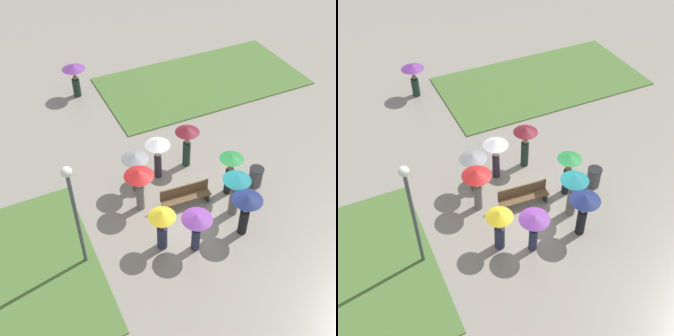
{
  "view_description": "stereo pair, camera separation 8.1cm",
  "coord_description": "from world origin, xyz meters",
  "views": [
    {
      "loc": [
        -5.51,
        -9.13,
        11.96
      ],
      "look_at": [
        -0.38,
        1.62,
        1.02
      ],
      "focal_mm": 45.0,
      "sensor_mm": 36.0,
      "label": 1
    },
    {
      "loc": [
        -5.44,
        -9.16,
        11.96
      ],
      "look_at": [
        -0.38,
        1.62,
        1.02
      ],
      "focal_mm": 45.0,
      "sensor_mm": 36.0,
      "label": 2
    }
  ],
  "objects": [
    {
      "name": "ground_plane",
      "position": [
        0.0,
        0.0,
        0.0
      ],
      "size": [
        90.0,
        90.0,
        0.0
      ],
      "primitive_type": "plane",
      "color": "gray"
    },
    {
      "name": "lawn_patch_far",
      "position": [
        4.72,
        8.09,
        0.03
      ],
      "size": [
        10.74,
        5.6,
        0.06
      ],
      "color": "#4C7033",
      "rests_on": "ground_plane"
    },
    {
      "name": "park_bench",
      "position": [
        -0.2,
        0.5,
        0.48
      ],
      "size": [
        1.97,
        0.57,
        0.9
      ],
      "rotation": [
        0.0,
        0.0,
        -0.08
      ],
      "color": "brown",
      "rests_on": "ground_plane"
    },
    {
      "name": "lamp_post",
      "position": [
        -4.41,
        -0.38,
        2.76
      ],
      "size": [
        0.32,
        0.32,
        4.29
      ],
      "color": "#474C51",
      "rests_on": "ground_plane"
    },
    {
      "name": "trash_bin",
      "position": [
        2.81,
        0.25,
        0.43
      ],
      "size": [
        0.58,
        0.58,
        0.85
      ],
      "color": "#4C4C51",
      "rests_on": "ground_plane"
    },
    {
      "name": "crowd_person_white",
      "position": [
        -0.48,
        2.37,
        1.43
      ],
      "size": [
        0.99,
        0.99,
        1.9
      ],
      "rotation": [
        0.0,
        0.0,
        4.31
      ],
      "color": "#2D2333",
      "rests_on": "ground_plane"
    },
    {
      "name": "crowd_person_purple",
      "position": [
        -0.83,
        -1.49,
        1.27
      ],
      "size": [
        1.04,
        1.04,
        1.72
      ],
      "rotation": [
        0.0,
        0.0,
        1.69
      ],
      "color": "#282D47",
      "rests_on": "ground_plane"
    },
    {
      "name": "crowd_person_green",
      "position": [
        1.61,
        0.36,
        1.28
      ],
      "size": [
        0.92,
        0.92,
        1.92
      ],
      "rotation": [
        0.0,
        0.0,
        5.19
      ],
      "color": "black",
      "rests_on": "ground_plane"
    },
    {
      "name": "crowd_person_yellow",
      "position": [
        -1.82,
        -0.93,
        1.25
      ],
      "size": [
        0.93,
        0.93,
        1.81
      ],
      "rotation": [
        0.0,
        0.0,
        2.7
      ],
      "color": "#282D47",
      "rests_on": "ground_plane"
    },
    {
      "name": "crowd_person_red",
      "position": [
        -1.8,
        1.06,
        1.44
      ],
      "size": [
        1.09,
        1.09,
        1.9
      ],
      "rotation": [
        0.0,
        0.0,
        3.26
      ],
      "color": "slate",
      "rests_on": "ground_plane"
    },
    {
      "name": "crowd_person_teal",
      "position": [
        1.21,
        -0.64,
        1.41
      ],
      "size": [
        1.02,
        1.02,
        1.97
      ],
      "rotation": [
        0.0,
        0.0,
        6.14
      ],
      "color": "slate",
      "rests_on": "ground_plane"
    },
    {
      "name": "crowd_person_maroon",
      "position": [
        0.88,
        2.5,
        1.4
      ],
      "size": [
        0.99,
        0.99,
        1.96
      ],
      "rotation": [
        0.0,
        0.0,
        5.62
      ],
      "color": "#1E3328",
      "rests_on": "ground_plane"
    },
    {
      "name": "crowd_person_navy",
      "position": [
        1.03,
        -1.58,
        1.38
      ],
      "size": [
        1.06,
        1.06,
        1.9
      ],
      "rotation": [
        0.0,
        0.0,
        6.16
      ],
      "color": "black",
      "rests_on": "ground_plane"
    },
    {
      "name": "crowd_person_grey",
      "position": [
        -1.56,
        2.03,
        1.37
      ],
      "size": [
        1.04,
        1.04,
        1.83
      ],
      "rotation": [
        0.0,
        0.0,
        0.65
      ],
      "color": "#47382D",
      "rests_on": "ground_plane"
    },
    {
      "name": "lone_walker_far_path",
      "position": [
        -1.72,
        9.65,
        1.29
      ],
      "size": [
        1.15,
        1.15,
        1.78
      ],
      "rotation": [
        0.0,
        0.0,
        3.83
      ],
      "color": "#1E3328",
      "rests_on": "ground_plane"
    }
  ]
}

